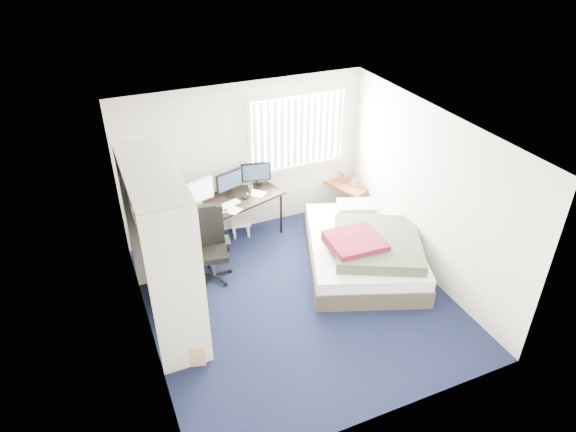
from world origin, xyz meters
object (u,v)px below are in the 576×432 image
(desk, at_px, (232,197))
(bed, at_px, (364,249))
(office_chair, at_px, (211,251))
(nightstand, at_px, (346,187))

(desk, height_order, bed, desk)
(office_chair, distance_m, bed, 2.29)
(desk, xyz_separation_m, bed, (1.61, -1.42, -0.51))
(office_chair, xyz_separation_m, bed, (2.18, -0.67, -0.14))
(desk, relative_size, bed, 0.67)
(desk, distance_m, office_chair, 1.02)
(nightstand, bearing_deg, office_chair, -162.46)
(nightstand, relative_size, bed, 0.35)
(nightstand, height_order, bed, nightstand)
(office_chair, bearing_deg, nightstand, 17.54)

